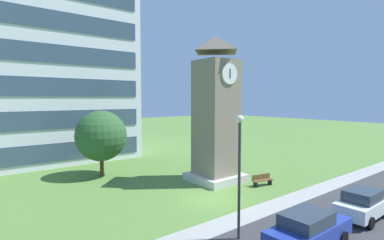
{
  "coord_description": "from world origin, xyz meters",
  "views": [
    {
      "loc": [
        -13.35,
        -14.67,
        6.85
      ],
      "look_at": [
        1.72,
        4.27,
        5.12
      ],
      "focal_mm": 27.82,
      "sensor_mm": 36.0,
      "label": 1
    }
  ],
  "objects_px": {
    "clock_tower": "(216,117)",
    "tree_streetside": "(101,136)",
    "parked_car_blue": "(308,229)",
    "park_bench": "(262,180)",
    "parked_car_white": "(363,204)",
    "street_lamp": "(239,163)"
  },
  "relations": [
    {
      "from": "clock_tower",
      "to": "tree_streetside",
      "type": "relative_size",
      "value": 2.04
    },
    {
      "from": "clock_tower",
      "to": "parked_car_blue",
      "type": "bearing_deg",
      "value": -111.77
    },
    {
      "from": "park_bench",
      "to": "parked_car_blue",
      "type": "bearing_deg",
      "value": -129.67
    },
    {
      "from": "parked_car_blue",
      "to": "parked_car_white",
      "type": "relative_size",
      "value": 1.17
    },
    {
      "from": "street_lamp",
      "to": "parked_car_white",
      "type": "bearing_deg",
      "value": -20.03
    },
    {
      "from": "street_lamp",
      "to": "parked_car_white",
      "type": "height_order",
      "value": "street_lamp"
    },
    {
      "from": "clock_tower",
      "to": "street_lamp",
      "type": "height_order",
      "value": "clock_tower"
    },
    {
      "from": "street_lamp",
      "to": "tree_streetside",
      "type": "height_order",
      "value": "street_lamp"
    },
    {
      "from": "park_bench",
      "to": "parked_car_blue",
      "type": "relative_size",
      "value": 0.39
    },
    {
      "from": "clock_tower",
      "to": "parked_car_white",
      "type": "distance_m",
      "value": 11.99
    },
    {
      "from": "parked_car_blue",
      "to": "street_lamp",
      "type": "bearing_deg",
      "value": 126.21
    },
    {
      "from": "clock_tower",
      "to": "street_lamp",
      "type": "bearing_deg",
      "value": -126.81
    },
    {
      "from": "street_lamp",
      "to": "tree_streetside",
      "type": "distance_m",
      "value": 15.81
    },
    {
      "from": "parked_car_blue",
      "to": "tree_streetside",
      "type": "bearing_deg",
      "value": 97.71
    },
    {
      "from": "clock_tower",
      "to": "park_bench",
      "type": "distance_m",
      "value": 6.24
    },
    {
      "from": "street_lamp",
      "to": "tree_streetside",
      "type": "relative_size",
      "value": 1.04
    },
    {
      "from": "tree_streetside",
      "to": "parked_car_blue",
      "type": "height_order",
      "value": "tree_streetside"
    },
    {
      "from": "clock_tower",
      "to": "parked_car_white",
      "type": "height_order",
      "value": "clock_tower"
    },
    {
      "from": "tree_streetside",
      "to": "parked_car_white",
      "type": "distance_m",
      "value": 20.37
    },
    {
      "from": "clock_tower",
      "to": "parked_car_white",
      "type": "xyz_separation_m",
      "value": [
        1.22,
        -11.04,
        -4.52
      ]
    },
    {
      "from": "park_bench",
      "to": "parked_car_white",
      "type": "relative_size",
      "value": 0.46
    },
    {
      "from": "clock_tower",
      "to": "street_lamp",
      "type": "xyz_separation_m",
      "value": [
        -6.23,
        -8.32,
        -1.63
      ]
    }
  ]
}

